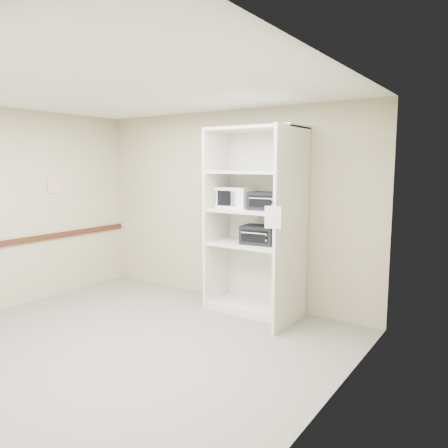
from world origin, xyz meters
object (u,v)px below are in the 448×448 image
Objects in this scene: shelving_unit at (258,228)px; microwave at (236,197)px; toaster_oven_upper at (266,201)px; toaster_oven_lower at (259,235)px.

shelving_unit is 0.54m from microwave.
shelving_unit reaches higher than microwave.
toaster_oven_upper is 0.91× the size of toaster_oven_lower.
toaster_oven_lower is at bearing 44.27° from shelving_unit.
microwave reaches higher than toaster_oven_lower.
microwave is 0.47m from toaster_oven_upper.
toaster_oven_lower is (-0.07, -0.03, -0.44)m from toaster_oven_upper.
microwave is 1.05× the size of toaster_oven_lower.
microwave is at bearing 171.85° from shelving_unit.
toaster_oven_upper is at bearing 28.65° from shelving_unit.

